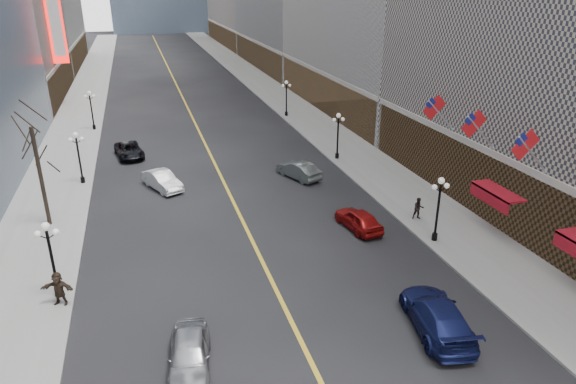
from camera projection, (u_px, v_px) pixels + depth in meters
sidewalk_east at (294, 108)px, 70.76m from camera, size 6.00×230.00×0.15m
sidewalk_west at (78, 123)px, 63.49m from camera, size 6.00×230.00×0.15m
lane_line at (184, 100)px, 76.02m from camera, size 0.25×200.00×0.02m
streetlamp_east_1 at (439, 203)px, 33.63m from camera, size 1.26×0.44×4.52m
streetlamp_east_2 at (338, 131)px, 49.60m from camera, size 1.26×0.44×4.52m
streetlamp_east_3 at (286, 94)px, 65.56m from camera, size 1.26×0.44×4.52m
streetlamp_west_1 at (51, 252)px, 27.50m from camera, size 1.26×0.44×4.52m
streetlamp_west_2 at (78, 152)px, 43.47m from camera, size 1.26×0.44×4.52m
streetlamp_west_3 at (91, 106)px, 59.43m from camera, size 1.26×0.44×4.52m
flag_3 at (527, 147)px, 30.21m from camera, size 2.87×0.12×2.87m
flag_4 at (476, 126)px, 34.64m from camera, size 2.87×0.12×2.87m
flag_5 at (436, 110)px, 39.08m from camera, size 2.87×0.12×2.87m
awning_c at (495, 193)px, 34.68m from camera, size 1.40×4.00×0.93m
theatre_marquee at (54, 17)px, 67.32m from camera, size 2.00×0.55×12.00m
tree_west_far at (34, 143)px, 34.66m from camera, size 3.60×3.60×7.92m
car_nb_near at (189, 354)px, 23.12m from camera, size 2.49×4.88×1.59m
car_nb_mid at (162, 180)px, 43.28m from camera, size 3.36×4.90×1.53m
car_nb_far at (129, 150)px, 51.15m from camera, size 3.16×5.43×1.42m
car_sb_near at (437, 316)px, 25.68m from camera, size 3.41×6.27×1.72m
car_sb_mid at (359, 219)px, 36.29m from camera, size 2.43×4.62×1.50m
car_sb_far at (299, 170)px, 45.70m from camera, size 3.26×4.88×1.52m
ped_east_walk at (418, 208)px, 37.44m from camera, size 0.88×0.61×1.66m
ped_west_far at (58, 288)px, 27.47m from camera, size 1.87×1.14×1.94m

